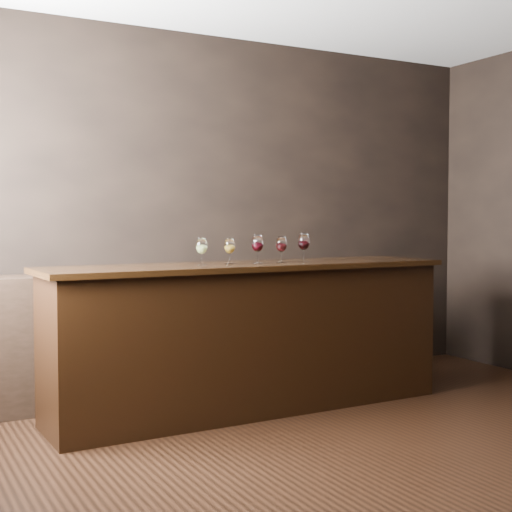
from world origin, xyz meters
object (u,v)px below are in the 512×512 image
bar_counter (251,339)px  glass_red_a (257,244)px  back_bar_shelf (170,333)px  glass_amber (230,246)px  glass_red_b (281,245)px  glass_white (202,246)px  glass_red_c (304,242)px

bar_counter → glass_red_a: glass_red_a is taller
back_bar_shelf → bar_counter: bearing=-63.6°
glass_amber → glass_red_b: size_ratio=0.95×
back_bar_shelf → glass_white: bearing=-92.9°
back_bar_shelf → glass_amber: size_ratio=14.63×
glass_red_b → glass_white: bearing=178.2°
back_bar_shelf → glass_red_a: 1.05m
glass_amber → glass_red_b: (0.39, -0.02, 0.01)m
bar_counter → glass_red_a: 0.67m
bar_counter → glass_white: glass_white is taller
back_bar_shelf → glass_red_b: bearing=-50.3°
back_bar_shelf → glass_red_c: bearing=-39.8°
glass_red_a → glass_red_b: 0.20m
back_bar_shelf → glass_red_c: glass_red_c is taller
bar_counter → glass_red_b: bearing=-4.9°
glass_white → glass_red_c: 0.82m
glass_amber → glass_red_b: glass_red_b is taller
bar_counter → glass_red_b: (0.24, -0.01, 0.66)m
bar_counter → glass_amber: bearing=175.1°
glass_red_c → glass_white: bearing=-178.7°
glass_amber → bar_counter: bearing=-3.6°
back_bar_shelf → glass_amber: glass_amber is taller
glass_red_a → glass_white: bearing=175.1°
glass_red_a → back_bar_shelf: bearing=117.7°
bar_counter → glass_red_b: glass_red_b is taller
glass_red_a → glass_red_c: (0.41, 0.05, 0.00)m
glass_white → glass_red_c: bearing=1.3°
back_bar_shelf → glass_white: (-0.03, -0.67, 0.68)m
glass_red_b → bar_counter: bearing=176.4°
glass_white → glass_red_c: (0.82, 0.02, 0.01)m
back_bar_shelf → glass_white: size_ratio=14.22×
glass_red_b → glass_red_c: bearing=10.1°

